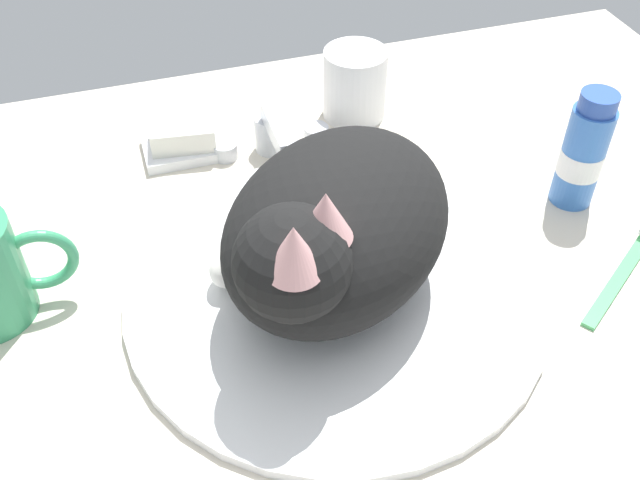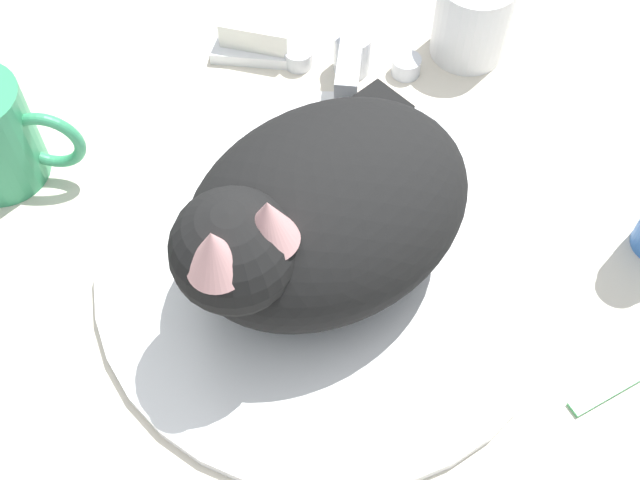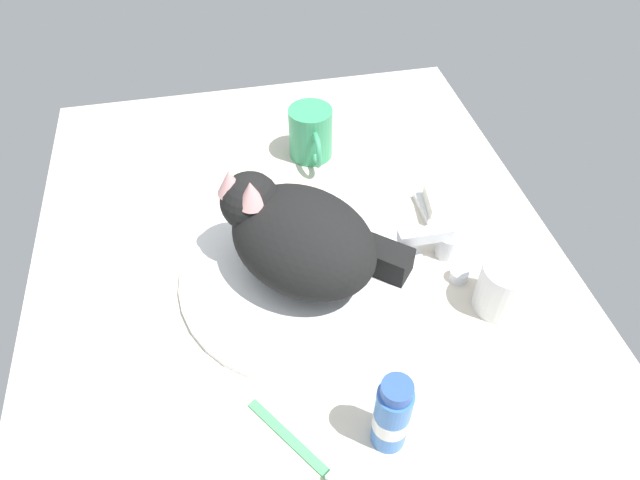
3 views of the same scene
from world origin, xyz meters
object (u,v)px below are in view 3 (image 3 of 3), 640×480
at_px(cat, 299,236).
at_px(soap_bar, 441,202).
at_px(rinse_cup, 503,288).
at_px(toothpaste_bottle, 392,416).
at_px(faucet, 441,244).
at_px(toothbrush, 301,448).
at_px(coffee_mug, 311,134).

height_order(cat, soap_bar, cat).
bearing_deg(rinse_cup, toothpaste_bottle, -53.06).
bearing_deg(cat, faucet, 87.80).
bearing_deg(toothbrush, faucet, 134.33).
height_order(cat, toothpaste_bottle, cat).
relative_size(cat, soap_bar, 4.42).
xyz_separation_m(cat, soap_bar, (-0.08, 0.26, -0.06)).
relative_size(faucet, cat, 0.44).
distance_m(coffee_mug, toothbrush, 0.57).
xyz_separation_m(cat, toothpaste_bottle, (0.28, 0.06, -0.02)).
xyz_separation_m(faucet, coffee_mug, (-0.29, -0.15, 0.02)).
distance_m(cat, coffee_mug, 0.29).
xyz_separation_m(rinse_cup, toothbrush, (0.15, -0.32, -0.04)).
xyz_separation_m(coffee_mug, rinse_cup, (0.40, 0.20, -0.01)).
bearing_deg(rinse_cup, soap_bar, -175.86).
height_order(cat, toothbrush, cat).
distance_m(faucet, toothpaste_bottle, 0.32).
relative_size(rinse_cup, toothpaste_bottle, 0.65).
height_order(faucet, cat, cat).
bearing_deg(faucet, toothpaste_bottle, -31.23).
height_order(cat, rinse_cup, cat).
xyz_separation_m(rinse_cup, toothpaste_bottle, (0.16, -0.21, 0.02)).
height_order(soap_bar, toothbrush, soap_bar).
distance_m(faucet, soap_bar, 0.10).
height_order(toothpaste_bottle, toothbrush, toothpaste_bottle).
bearing_deg(rinse_cup, coffee_mug, -153.80).
bearing_deg(toothpaste_bottle, coffee_mug, 178.39).
xyz_separation_m(cat, rinse_cup, (0.12, 0.27, -0.04)).
relative_size(soap_bar, toothpaste_bottle, 0.55).
distance_m(toothpaste_bottle, toothbrush, 0.12).
bearing_deg(coffee_mug, toothpaste_bottle, -1.61).
bearing_deg(coffee_mug, faucet, 26.99).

